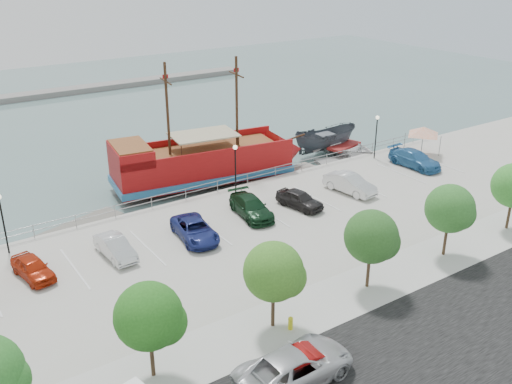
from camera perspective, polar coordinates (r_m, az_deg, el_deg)
ground at (r=43.15m, az=2.59°, el=-4.24°), size 160.00×160.00×0.00m
street at (r=33.12m, az=19.73°, el=-12.97°), size 100.00×8.00×0.04m
sidewalk at (r=36.18m, az=12.17°, el=-8.73°), size 100.00×4.00×0.05m
seawall_railing at (r=48.41m, az=-2.86°, el=0.87°), size 50.00×0.06×1.00m
far_shore at (r=93.86m, az=-12.84°, el=10.52°), size 40.00×3.00×0.80m
pirate_ship at (r=52.34m, az=-3.99°, el=3.10°), size 18.93×7.55×11.80m
patrol_boat at (r=60.01m, az=6.91°, el=4.98°), size 7.38×3.86×2.72m
speedboat at (r=60.02m, az=8.78°, el=4.23°), size 6.44×7.83×1.41m
dock_west at (r=45.60m, az=-17.52°, el=-3.50°), size 7.79×4.36×0.43m
dock_mid at (r=53.70m, az=2.91°, el=1.64°), size 7.68×3.02×0.43m
dock_east at (r=58.56m, az=9.19°, el=3.19°), size 6.91×3.62×0.38m
canopy_tent at (r=58.57m, az=16.47°, el=6.27°), size 4.28×4.28×3.24m
street_van at (r=27.88m, az=3.94°, el=-16.97°), size 6.14×3.04×1.67m
street_sedan at (r=28.50m, az=5.19°, el=-16.42°), size 4.09×1.47×1.34m
fire_hydrant at (r=31.21m, az=3.47°, el=-12.90°), size 0.28×0.28×0.82m
lamp_post_left at (r=40.72m, az=-24.09°, el=-1.95°), size 0.36×0.36×4.28m
lamp_post_mid at (r=46.51m, az=-2.08°, el=3.13°), size 0.36×0.36×4.28m
lamp_post_right at (r=56.19m, az=11.96°, el=6.16°), size 0.36×0.36×4.28m
tree_b at (r=27.02m, az=-10.33°, el=-12.25°), size 3.30×3.20×5.00m
tree_c at (r=29.89m, az=2.07°, el=-8.08°), size 3.30×3.20×5.00m
tree_d at (r=33.99m, az=11.70°, el=-4.52°), size 3.30×3.20×5.00m
tree_e at (r=38.92m, az=19.01°, el=-1.69°), size 3.30×3.20×5.00m
parked_car_a at (r=38.10m, az=-21.42°, el=-7.06°), size 2.24×4.10×1.32m
parked_car_b at (r=38.88m, az=-13.89°, el=-5.40°), size 1.69×4.20×1.36m
parked_car_c at (r=40.25m, az=-6.14°, el=-3.78°), size 2.89×5.20×1.38m
parked_car_d at (r=43.40m, az=-0.49°, el=-1.51°), size 2.71×5.26×1.46m
parked_car_e at (r=44.97m, az=4.39°, el=-0.72°), size 2.42×4.34×1.40m
parked_car_f at (r=48.28m, az=9.37°, el=0.84°), size 2.31×4.91×1.55m
parked_car_h at (r=55.42m, az=15.60°, el=3.21°), size 2.38×5.41×1.55m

